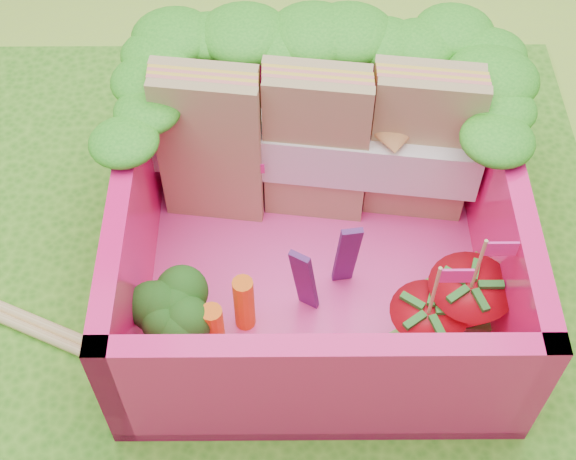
% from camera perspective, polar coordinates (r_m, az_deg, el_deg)
% --- Properties ---
extents(ground, '(14.00, 14.00, 0.00)m').
position_cam_1_polar(ground, '(2.95, -1.89, -3.79)').
color(ground, '#A5D83C').
rests_on(ground, ground).
extents(placemat, '(2.60, 2.60, 0.03)m').
position_cam_1_polar(placemat, '(2.93, -1.90, -3.63)').
color(placemat, '#3E8D1F').
rests_on(placemat, ground).
extents(bento_floor, '(1.30, 1.30, 0.05)m').
position_cam_1_polar(bento_floor, '(2.92, 1.91, -2.68)').
color(bento_floor, '#FF41A5').
rests_on(bento_floor, placemat).
extents(bento_box, '(1.30, 1.30, 0.55)m').
position_cam_1_polar(bento_box, '(2.72, 2.05, 0.33)').
color(bento_box, '#FE1570').
rests_on(bento_box, placemat).
extents(lettuce_ruffle, '(1.43, 0.76, 0.11)m').
position_cam_1_polar(lettuce_ruffle, '(2.81, 1.97, 12.22)').
color(lettuce_ruffle, '#1E8A19').
rests_on(lettuce_ruffle, bento_box).
extents(sandwich_stack, '(1.17, 0.32, 0.64)m').
position_cam_1_polar(sandwich_stack, '(2.84, 2.04, 6.04)').
color(sandwich_stack, '#A57E57').
rests_on(sandwich_stack, bento_floor).
extents(broccoli, '(0.31, 0.31, 0.25)m').
position_cam_1_polar(broccoli, '(2.59, -8.08, -6.03)').
color(broccoli, '#77A750').
rests_on(broccoli, bento_floor).
extents(carrot_sticks, '(0.16, 0.19, 0.26)m').
position_cam_1_polar(carrot_sticks, '(2.63, -4.23, -6.26)').
color(carrot_sticks, orange).
rests_on(carrot_sticks, bento_floor).
extents(purple_wedges, '(0.21, 0.14, 0.38)m').
position_cam_1_polar(purple_wedges, '(2.66, 2.71, -2.71)').
color(purple_wedges, '#431A5C').
rests_on(purple_wedges, bento_floor).
extents(strawberry_left, '(0.24, 0.24, 0.48)m').
position_cam_1_polar(strawberry_left, '(2.63, 9.64, -7.10)').
color(strawberry_left, '#B50E0B').
rests_on(strawberry_left, bento_floor).
extents(strawberry_right, '(0.27, 0.27, 0.51)m').
position_cam_1_polar(strawberry_right, '(2.69, 12.42, -5.47)').
color(strawberry_right, '#B50E0B').
rests_on(strawberry_right, bento_floor).
extents(snap_peas, '(0.61, 0.53, 0.05)m').
position_cam_1_polar(snap_peas, '(2.79, 10.38, -6.07)').
color(snap_peas, green).
rests_on(snap_peas, bento_floor).
extents(chopsticks, '(1.84, 0.85, 0.04)m').
position_cam_1_polar(chopsticks, '(2.99, -19.67, -5.54)').
color(chopsticks, '#DDBB79').
rests_on(chopsticks, placemat).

